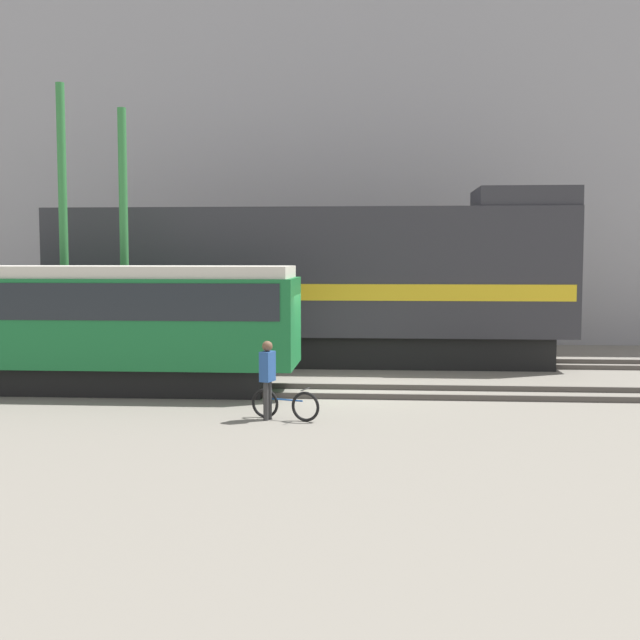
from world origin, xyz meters
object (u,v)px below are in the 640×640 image
at_px(bicycle, 285,405).
at_px(utility_pole_left, 63,231).
at_px(freight_locomotive, 313,283).
at_px(streetcar, 47,319).
at_px(utility_pole_center, 124,243).
at_px(person, 267,372).

relative_size(bicycle, utility_pole_left, 0.18).
xyz_separation_m(freight_locomotive, utility_pole_left, (-7.09, -2.82, 1.62)).
bearing_deg(streetcar, utility_pole_center, 67.60).
bearing_deg(person, freight_locomotive, 88.42).
bearing_deg(freight_locomotive, utility_pole_left, -158.33).
height_order(freight_locomotive, bicycle, freight_locomotive).
height_order(person, utility_pole_left, utility_pole_left).
xyz_separation_m(freight_locomotive, utility_pole_center, (-5.29, -2.82, 1.25)).
xyz_separation_m(streetcar, bicycle, (6.57, -3.29, -1.53)).
distance_m(streetcar, person, 7.07).
xyz_separation_m(utility_pole_left, utility_pole_center, (1.80, 0.00, -0.37)).
bearing_deg(streetcar, utility_pole_left, 102.79).
distance_m(freight_locomotive, utility_pole_center, 6.12).
bearing_deg(streetcar, person, -28.07).
relative_size(bicycle, person, 0.90).
height_order(streetcar, utility_pole_left, utility_pole_left).
height_order(freight_locomotive, utility_pole_left, utility_pole_left).
xyz_separation_m(freight_locomotive, bicycle, (0.13, -8.92, -2.29)).
height_order(freight_locomotive, utility_pole_center, utility_pole_center).
distance_m(person, utility_pole_center, 8.42).
height_order(bicycle, utility_pole_left, utility_pole_left).
relative_size(streetcar, bicycle, 8.46).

